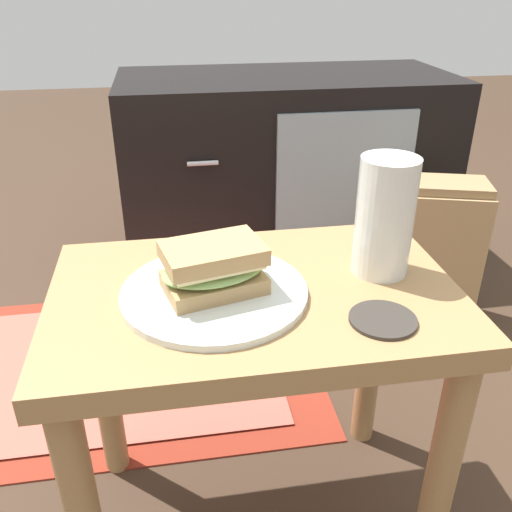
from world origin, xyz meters
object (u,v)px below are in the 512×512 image
tv_cabinet (284,172)px  beer_glass (385,218)px  sandwich_front (213,268)px  coaster (383,320)px  plate (214,292)px  paper_bag (439,253)px

tv_cabinet → beer_glass: beer_glass is taller
sandwich_front → coaster: size_ratio=1.84×
plate → paper_bag: 0.87m
plate → paper_bag: plate is taller
plate → beer_glass: beer_glass is taller
plate → sandwich_front: bearing=-90.0°
tv_cabinet → coaster: bearing=-95.5°
beer_glass → plate: bearing=-172.7°
sandwich_front → paper_bag: sandwich_front is taller
plate → sandwich_front: (0.00, -0.00, 0.04)m
sandwich_front → beer_glass: bearing=7.3°
sandwich_front → plate: bearing=90.0°
sandwich_front → coaster: bearing=-25.1°
sandwich_front → coaster: sandwich_front is taller
tv_cabinet → paper_bag: bearing=-51.9°
coaster → plate: bearing=154.9°
tv_cabinet → plate: 1.02m
tv_cabinet → coaster: (-0.10, -1.05, 0.17)m
plate → tv_cabinet: bearing=72.5°
sandwich_front → coaster: 0.23m
plate → beer_glass: 0.26m
tv_cabinet → coaster: tv_cabinet is taller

